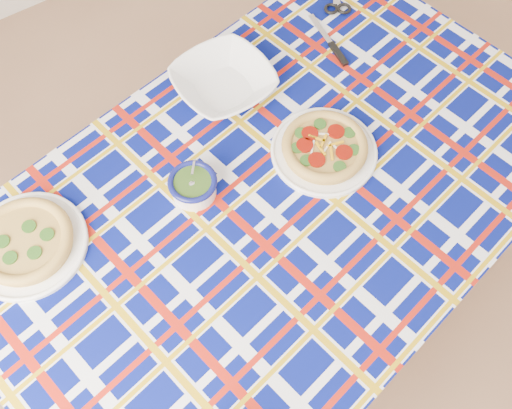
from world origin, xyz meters
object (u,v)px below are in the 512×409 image
dining_table (279,202)px  main_focaccia_plate (325,147)px  pesto_bowl (193,185)px  serving_bowl (224,82)px

dining_table → main_focaccia_plate: main_focaccia_plate is taller
dining_table → pesto_bowl: pesto_bowl is taller
dining_table → serving_bowl: bearing=70.9°
dining_table → main_focaccia_plate: (0.14, 0.02, 0.09)m
pesto_bowl → main_focaccia_plate: bearing=-13.9°
serving_bowl → pesto_bowl: bearing=-135.1°
main_focaccia_plate → serving_bowl: size_ratio=1.08×
dining_table → main_focaccia_plate: bearing=-2.2°
main_focaccia_plate → pesto_bowl: pesto_bowl is taller
pesto_bowl → serving_bowl: bearing=44.9°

